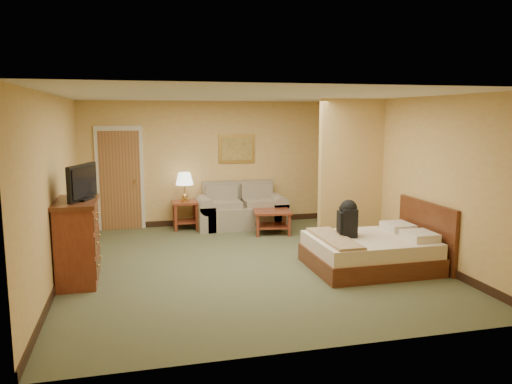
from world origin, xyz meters
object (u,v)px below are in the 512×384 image
object	(u,v)px
bed	(374,251)
loveseat	(241,212)
coffee_table	(272,217)
dresser	(78,241)

from	to	relation	value
bed	loveseat	bearing A→B (deg)	112.75
coffee_table	dresser	size ratio (longest dim) A/B	0.70
coffee_table	bed	world-z (taller)	bed
loveseat	bed	size ratio (longest dim) A/B	0.98
loveseat	dresser	world-z (taller)	dresser
dresser	bed	bearing A→B (deg)	-5.61
loveseat	dresser	bearing A→B (deg)	-136.07
coffee_table	dresser	world-z (taller)	dresser
dresser	bed	world-z (taller)	dresser
loveseat	dresser	size ratio (longest dim) A/B	1.59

